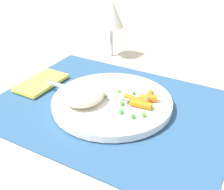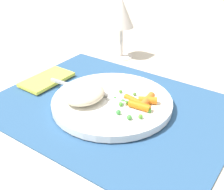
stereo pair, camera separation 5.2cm
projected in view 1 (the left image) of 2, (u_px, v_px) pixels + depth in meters
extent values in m
plane|color=beige|center=(112.00, 108.00, 0.62)|extent=(2.40, 2.40, 0.00)
cube|color=#2D5684|center=(112.00, 106.00, 0.62)|extent=(0.50, 0.38, 0.01)
cylinder|color=white|center=(112.00, 102.00, 0.61)|extent=(0.25, 0.25, 0.01)
ellipsoid|color=beige|center=(84.00, 95.00, 0.59)|extent=(0.08, 0.09, 0.03)
cylinder|color=orange|center=(147.00, 99.00, 0.60)|extent=(0.02, 0.06, 0.01)
cylinder|color=orange|center=(135.00, 100.00, 0.60)|extent=(0.05, 0.02, 0.01)
cylinder|color=orange|center=(148.00, 98.00, 0.60)|extent=(0.04, 0.03, 0.02)
cylinder|color=orange|center=(141.00, 104.00, 0.58)|extent=(0.05, 0.02, 0.01)
sphere|color=green|center=(116.00, 98.00, 0.61)|extent=(0.01, 0.01, 0.01)
sphere|color=#55A83F|center=(152.00, 100.00, 0.60)|extent=(0.01, 0.01, 0.01)
sphere|color=green|center=(127.00, 102.00, 0.59)|extent=(0.01, 0.01, 0.01)
sphere|color=#54A731|center=(144.00, 115.00, 0.55)|extent=(0.01, 0.01, 0.01)
sphere|color=green|center=(133.00, 116.00, 0.55)|extent=(0.01, 0.01, 0.01)
sphere|color=#469230|center=(152.00, 107.00, 0.57)|extent=(0.01, 0.01, 0.01)
sphere|color=green|center=(124.00, 100.00, 0.60)|extent=(0.01, 0.01, 0.01)
sphere|color=#54A531|center=(119.00, 91.00, 0.63)|extent=(0.01, 0.01, 0.01)
sphere|color=green|center=(121.00, 112.00, 0.56)|extent=(0.01, 0.01, 0.01)
sphere|color=#538F33|center=(134.00, 93.00, 0.63)|extent=(0.01, 0.01, 0.01)
sphere|color=green|center=(122.00, 104.00, 0.59)|extent=(0.01, 0.01, 0.01)
cube|color=silver|center=(118.00, 99.00, 0.60)|extent=(0.05, 0.02, 0.01)
cube|color=silver|center=(76.00, 89.00, 0.64)|extent=(0.16, 0.02, 0.01)
cylinder|color=silver|center=(111.00, 56.00, 0.87)|extent=(0.07, 0.07, 0.00)
cylinder|color=silver|center=(111.00, 41.00, 0.84)|extent=(0.01, 0.01, 0.09)
cone|color=silver|center=(111.00, 13.00, 0.80)|extent=(0.07, 0.07, 0.08)
cube|color=#EAE54C|center=(42.00, 82.00, 0.70)|extent=(0.07, 0.13, 0.01)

